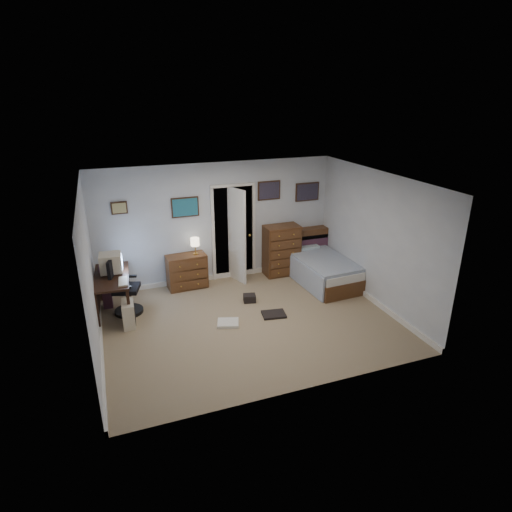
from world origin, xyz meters
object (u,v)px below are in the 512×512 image
(office_chair, at_px, (124,292))
(bed, at_px, (321,269))
(tall_dresser, at_px, (281,250))
(computer_desk, at_px, (107,285))
(low_dresser, at_px, (187,271))

(office_chair, xyz_separation_m, bed, (4.02, -0.03, -0.13))
(tall_dresser, bearing_deg, bed, -48.38)
(bed, bearing_deg, computer_desk, 175.68)
(tall_dresser, bearing_deg, office_chair, -169.17)
(computer_desk, relative_size, office_chair, 1.25)
(computer_desk, height_order, bed, computer_desk)
(computer_desk, relative_size, bed, 0.70)
(computer_desk, bearing_deg, tall_dresser, 13.21)
(computer_desk, xyz_separation_m, office_chair, (0.26, -0.06, -0.16))
(office_chair, xyz_separation_m, tall_dresser, (3.40, 0.66, 0.15))
(low_dresser, height_order, tall_dresser, tall_dresser)
(office_chair, distance_m, bed, 4.02)
(office_chair, bearing_deg, low_dresser, 44.38)
(bed, bearing_deg, office_chair, 176.43)
(computer_desk, xyz_separation_m, low_dresser, (1.56, 0.63, -0.22))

